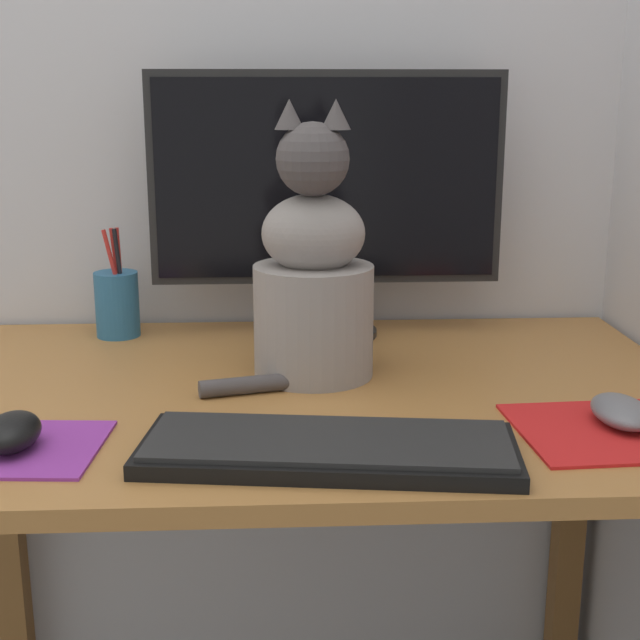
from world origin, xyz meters
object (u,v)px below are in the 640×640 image
keyboard (328,448)px  computer_mouse_right (621,411)px  pen_cup (117,303)px  monitor (327,192)px  cat (313,277)px  computer_mouse_left (12,432)px

keyboard → computer_mouse_right: bearing=19.1°
keyboard → computer_mouse_right: computer_mouse_right is taller
computer_mouse_right → pen_cup: size_ratio=0.60×
monitor → cat: size_ratio=1.47×
computer_mouse_right → pen_cup: 0.82m
computer_mouse_left → pen_cup: 0.50m
computer_mouse_left → computer_mouse_right: computer_mouse_left is taller
monitor → cat: (-0.03, -0.22, -0.10)m
computer_mouse_right → cat: cat is taller
computer_mouse_left → keyboard: bearing=-5.8°
keyboard → cat: (-0.00, 0.30, 0.13)m
cat → keyboard: bearing=-83.6°
keyboard → computer_mouse_right: (0.36, 0.08, 0.01)m
monitor → keyboard: monitor is taller
pen_cup → computer_mouse_right: bearing=-33.7°
monitor → computer_mouse_right: size_ratio=5.23×
computer_mouse_left → pen_cup: (0.04, 0.50, 0.03)m
monitor → cat: monitor is taller
monitor → pen_cup: 0.39m
keyboard → pen_cup: 0.62m
monitor → computer_mouse_right: 0.60m
keyboard → pen_cup: size_ratio=2.38×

